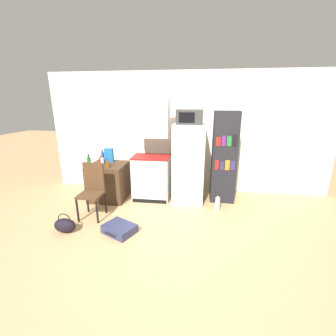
{
  "coord_description": "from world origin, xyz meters",
  "views": [
    {
      "loc": [
        0.45,
        -3.17,
        2.05
      ],
      "look_at": [
        -0.08,
        0.85,
        0.85
      ],
      "focal_mm": 24.0,
      "sensor_mm": 36.0,
      "label": 1
    }
  ],
  "objects_px": {
    "microwave": "(190,117)",
    "chair": "(93,186)",
    "bookshelf": "(224,158)",
    "bottle_milk_white": "(102,161)",
    "water_bottle_front": "(217,204)",
    "refrigerator": "(188,164)",
    "bottle_ketchup_red": "(101,160)",
    "bottle_green_tall": "(89,162)",
    "suitcase_large_flat": "(119,229)",
    "bottle_blue_soda": "(103,156)",
    "side_table": "(109,181)",
    "bowl": "(95,167)",
    "kitchen_hutch": "(151,155)",
    "handbag": "(65,225)",
    "cereal_box": "(109,155)",
    "bottle_amber_beer": "(108,164)"
  },
  "relations": [
    {
      "from": "bottle_milk_white",
      "to": "bowl",
      "type": "bearing_deg",
      "value": -95.33
    },
    {
      "from": "bottle_blue_soda",
      "to": "side_table",
      "type": "bearing_deg",
      "value": -51.27
    },
    {
      "from": "bottle_blue_soda",
      "to": "bowl",
      "type": "distance_m",
      "value": 0.57
    },
    {
      "from": "bottle_ketchup_red",
      "to": "handbag",
      "type": "distance_m",
      "value": 1.66
    },
    {
      "from": "microwave",
      "to": "suitcase_large_flat",
      "type": "bearing_deg",
      "value": -126.56
    },
    {
      "from": "refrigerator",
      "to": "bowl",
      "type": "relative_size",
      "value": 13.17
    },
    {
      "from": "bookshelf",
      "to": "bowl",
      "type": "relative_size",
      "value": 15.21
    },
    {
      "from": "microwave",
      "to": "bottle_amber_beer",
      "type": "xyz_separation_m",
      "value": [
        -1.62,
        -0.3,
        -0.93
      ]
    },
    {
      "from": "microwave",
      "to": "bottle_amber_beer",
      "type": "distance_m",
      "value": 1.89
    },
    {
      "from": "side_table",
      "to": "water_bottle_front",
      "type": "height_order",
      "value": "side_table"
    },
    {
      "from": "cereal_box",
      "to": "suitcase_large_flat",
      "type": "relative_size",
      "value": 0.5
    },
    {
      "from": "refrigerator",
      "to": "chair",
      "type": "distance_m",
      "value": 1.92
    },
    {
      "from": "bowl",
      "to": "side_table",
      "type": "bearing_deg",
      "value": 63.27
    },
    {
      "from": "bottle_blue_soda",
      "to": "bottle_ketchup_red",
      "type": "bearing_deg",
      "value": -78.97
    },
    {
      "from": "bottle_ketchup_red",
      "to": "suitcase_large_flat",
      "type": "height_order",
      "value": "bottle_ketchup_red"
    },
    {
      "from": "side_table",
      "to": "bottle_blue_soda",
      "type": "xyz_separation_m",
      "value": [
        -0.22,
        0.27,
        0.49
      ]
    },
    {
      "from": "microwave",
      "to": "chair",
      "type": "xyz_separation_m",
      "value": [
        -1.69,
        -0.87,
        -1.19
      ]
    },
    {
      "from": "bottle_ketchup_red",
      "to": "water_bottle_front",
      "type": "height_order",
      "value": "bottle_ketchup_red"
    },
    {
      "from": "side_table",
      "to": "bookshelf",
      "type": "bearing_deg",
      "value": 4.79
    },
    {
      "from": "side_table",
      "to": "cereal_box",
      "type": "bearing_deg",
      "value": 101.14
    },
    {
      "from": "suitcase_large_flat",
      "to": "side_table",
      "type": "bearing_deg",
      "value": 143.88
    },
    {
      "from": "bottle_green_tall",
      "to": "water_bottle_front",
      "type": "height_order",
      "value": "bottle_green_tall"
    },
    {
      "from": "side_table",
      "to": "bookshelf",
      "type": "distance_m",
      "value": 2.51
    },
    {
      "from": "bowl",
      "to": "suitcase_large_flat",
      "type": "height_order",
      "value": "bowl"
    },
    {
      "from": "refrigerator",
      "to": "handbag",
      "type": "distance_m",
      "value": 2.52
    },
    {
      "from": "refrigerator",
      "to": "water_bottle_front",
      "type": "bearing_deg",
      "value": -32.62
    },
    {
      "from": "cereal_box",
      "to": "water_bottle_front",
      "type": "distance_m",
      "value": 2.53
    },
    {
      "from": "side_table",
      "to": "chair",
      "type": "bearing_deg",
      "value": -88.65
    },
    {
      "from": "handbag",
      "to": "water_bottle_front",
      "type": "relative_size",
      "value": 1.08
    },
    {
      "from": "microwave",
      "to": "bookshelf",
      "type": "bearing_deg",
      "value": 9.39
    },
    {
      "from": "bottle_green_tall",
      "to": "bottle_amber_beer",
      "type": "height_order",
      "value": "bottle_green_tall"
    },
    {
      "from": "bottle_amber_beer",
      "to": "bowl",
      "type": "xyz_separation_m",
      "value": [
        -0.23,
        -0.06,
        -0.05
      ]
    },
    {
      "from": "bottle_blue_soda",
      "to": "chair",
      "type": "relative_size",
      "value": 0.24
    },
    {
      "from": "bottle_green_tall",
      "to": "handbag",
      "type": "height_order",
      "value": "bottle_green_tall"
    },
    {
      "from": "bowl",
      "to": "water_bottle_front",
      "type": "bearing_deg",
      "value": -0.44
    },
    {
      "from": "kitchen_hutch",
      "to": "chair",
      "type": "bearing_deg",
      "value": -135.08
    },
    {
      "from": "bottle_ketchup_red",
      "to": "water_bottle_front",
      "type": "xyz_separation_m",
      "value": [
        2.5,
        -0.39,
        -0.69
      ]
    },
    {
      "from": "bottle_milk_white",
      "to": "water_bottle_front",
      "type": "relative_size",
      "value": 0.51
    },
    {
      "from": "chair",
      "to": "water_bottle_front",
      "type": "relative_size",
      "value": 2.98
    },
    {
      "from": "bottle_blue_soda",
      "to": "bottle_ketchup_red",
      "type": "distance_m",
      "value": 0.19
    },
    {
      "from": "bookshelf",
      "to": "cereal_box",
      "type": "relative_size",
      "value": 6.26
    },
    {
      "from": "kitchen_hutch",
      "to": "chair",
      "type": "distance_m",
      "value": 1.34
    },
    {
      "from": "bottle_milk_white",
      "to": "handbag",
      "type": "xyz_separation_m",
      "value": [
        -0.09,
        -1.42,
        -0.72
      ]
    },
    {
      "from": "bottle_amber_beer",
      "to": "handbag",
      "type": "distance_m",
      "value": 1.42
    },
    {
      "from": "suitcase_large_flat",
      "to": "kitchen_hutch",
      "type": "bearing_deg",
      "value": 106.78
    },
    {
      "from": "bottle_amber_beer",
      "to": "suitcase_large_flat",
      "type": "height_order",
      "value": "bottle_amber_beer"
    },
    {
      "from": "kitchen_hutch",
      "to": "bottle_blue_soda",
      "type": "height_order",
      "value": "kitchen_hutch"
    },
    {
      "from": "cereal_box",
      "to": "water_bottle_front",
      "type": "height_order",
      "value": "cereal_box"
    },
    {
      "from": "bottle_ketchup_red",
      "to": "bottle_green_tall",
      "type": "bearing_deg",
      "value": -98.44
    },
    {
      "from": "bowl",
      "to": "water_bottle_front",
      "type": "relative_size",
      "value": 0.37
    }
  ]
}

